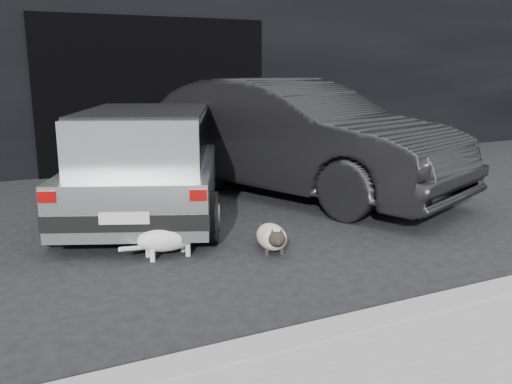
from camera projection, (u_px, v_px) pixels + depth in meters
name	position (u px, v px, depth m)	size (l,w,h in m)	color
ground	(170.00, 239.00, 5.71)	(80.00, 80.00, 0.00)	black
building_facade	(126.00, 30.00, 10.83)	(34.00, 4.00, 5.00)	black
garage_opening	(156.00, 95.00, 9.34)	(4.00, 0.10, 2.60)	black
curb	(414.00, 315.00, 3.83)	(18.00, 0.25, 0.12)	gray
silver_hatchback	(149.00, 158.00, 6.53)	(2.80, 3.83, 1.29)	#A5A8AA
second_car	(292.00, 137.00, 7.65)	(1.71, 4.91, 1.62)	black
cat_siamese	(272.00, 237.00, 5.33)	(0.45, 0.85, 0.30)	beige
cat_white	(172.00, 236.00, 5.16)	(0.88, 0.31, 0.41)	white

